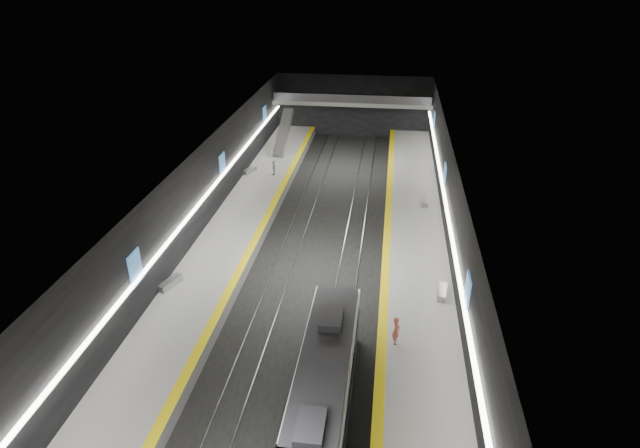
# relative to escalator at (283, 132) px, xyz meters

# --- Properties ---
(ground) EXTENTS (70.00, 70.00, 0.00)m
(ground) POSITION_rel_escalator_xyz_m (7.50, -26.00, -2.90)
(ground) COLOR black
(ground) RESTS_ON ground
(ceiling) EXTENTS (20.00, 70.00, 0.04)m
(ceiling) POSITION_rel_escalator_xyz_m (7.50, -26.00, 5.10)
(ceiling) COLOR beige
(ceiling) RESTS_ON wall_left
(wall_left) EXTENTS (0.04, 70.00, 8.00)m
(wall_left) POSITION_rel_escalator_xyz_m (-2.50, -26.00, 1.10)
(wall_left) COLOR black
(wall_left) RESTS_ON ground
(wall_right) EXTENTS (0.04, 70.00, 8.00)m
(wall_right) POSITION_rel_escalator_xyz_m (17.50, -26.00, 1.10)
(wall_right) COLOR black
(wall_right) RESTS_ON ground
(wall_back) EXTENTS (20.00, 0.04, 8.00)m
(wall_back) POSITION_rel_escalator_xyz_m (7.50, 9.00, 1.10)
(wall_back) COLOR black
(wall_back) RESTS_ON ground
(platform_left) EXTENTS (5.00, 70.00, 1.00)m
(platform_left) POSITION_rel_escalator_xyz_m (0.00, -26.00, -2.40)
(platform_left) COLOR slate
(platform_left) RESTS_ON ground
(tile_surface_left) EXTENTS (5.00, 70.00, 0.02)m
(tile_surface_left) POSITION_rel_escalator_xyz_m (0.00, -26.00, -1.89)
(tile_surface_left) COLOR #989893
(tile_surface_left) RESTS_ON platform_left
(tactile_strip_left) EXTENTS (0.60, 70.00, 0.02)m
(tactile_strip_left) POSITION_rel_escalator_xyz_m (2.20, -26.00, -1.88)
(tactile_strip_left) COLOR yellow
(tactile_strip_left) RESTS_ON platform_left
(platform_right) EXTENTS (5.00, 70.00, 1.00)m
(platform_right) POSITION_rel_escalator_xyz_m (15.00, -26.00, -2.40)
(platform_right) COLOR slate
(platform_right) RESTS_ON ground
(tile_surface_right) EXTENTS (5.00, 70.00, 0.02)m
(tile_surface_right) POSITION_rel_escalator_xyz_m (15.00, -26.00, -1.89)
(tile_surface_right) COLOR #989893
(tile_surface_right) RESTS_ON platform_right
(tactile_strip_right) EXTENTS (0.60, 70.00, 0.02)m
(tactile_strip_right) POSITION_rel_escalator_xyz_m (12.80, -26.00, -1.88)
(tactile_strip_right) COLOR yellow
(tactile_strip_right) RESTS_ON platform_right
(rails) EXTENTS (6.52, 70.00, 0.12)m
(rails) POSITION_rel_escalator_xyz_m (7.50, -26.00, -2.84)
(rails) COLOR gray
(rails) RESTS_ON ground
(ad_posters) EXTENTS (19.94, 53.50, 2.20)m
(ad_posters) POSITION_rel_escalator_xyz_m (7.50, -25.00, 1.60)
(ad_posters) COLOR #3E78BC
(ad_posters) RESTS_ON wall_left
(cove_light_left) EXTENTS (0.25, 68.60, 0.12)m
(cove_light_left) POSITION_rel_escalator_xyz_m (-2.30, -26.00, 0.90)
(cove_light_left) COLOR white
(cove_light_left) RESTS_ON wall_left
(cove_light_right) EXTENTS (0.25, 68.60, 0.12)m
(cove_light_right) POSITION_rel_escalator_xyz_m (17.30, -26.00, 0.90)
(cove_light_right) COLOR white
(cove_light_right) RESTS_ON wall_right
(mezzanine_bridge) EXTENTS (20.00, 3.00, 1.50)m
(mezzanine_bridge) POSITION_rel_escalator_xyz_m (7.50, 6.93, 2.14)
(mezzanine_bridge) COLOR gray
(mezzanine_bridge) RESTS_ON wall_left
(escalator) EXTENTS (1.20, 7.50, 3.92)m
(escalator) POSITION_rel_escalator_xyz_m (0.00, 0.00, 0.00)
(escalator) COLOR #99999E
(escalator) RESTS_ON platform_left
(bench_left_near) EXTENTS (1.20, 2.10, 0.50)m
(bench_left_near) POSITION_rel_escalator_xyz_m (-2.00, -30.57, -1.65)
(bench_left_near) COLOR #99999E
(bench_left_near) RESTS_ON platform_left
(bench_left_far) EXTENTS (1.18, 1.96, 0.46)m
(bench_left_far) POSITION_rel_escalator_xyz_m (-2.00, -8.59, -1.67)
(bench_left_far) COLOR #99999E
(bench_left_far) RESTS_ON platform_left
(bench_right_near) EXTENTS (0.77, 1.95, 0.46)m
(bench_right_near) POSITION_rel_escalator_xyz_m (16.69, -29.13, -1.67)
(bench_right_near) COLOR #99999E
(bench_right_near) RESTS_ON platform_right
(bench_right_far) EXTENTS (0.82, 2.10, 0.50)m
(bench_right_far) POSITION_rel_escalator_xyz_m (16.16, -14.17, -1.65)
(bench_right_far) COLOR #99999E
(bench_right_far) RESTS_ON platform_right
(passenger_right_a) EXTENTS (0.46, 0.68, 1.81)m
(passenger_right_a) POSITION_rel_escalator_xyz_m (13.59, -34.59, -0.99)
(passenger_right_a) COLOR #D15B4E
(passenger_right_a) RESTS_ON platform_right
(passenger_left_a) EXTENTS (0.45, 0.92, 1.53)m
(passenger_left_a) POSITION_rel_escalator_xyz_m (0.72, -8.92, -1.14)
(passenger_left_a) COLOR silver
(passenger_left_a) RESTS_ON platform_left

